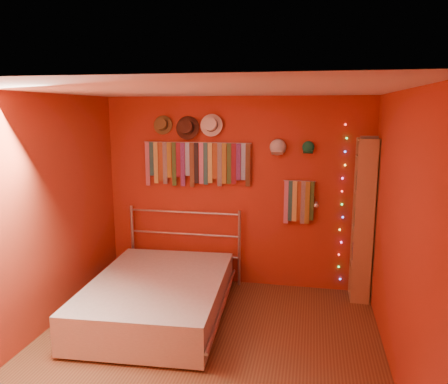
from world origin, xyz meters
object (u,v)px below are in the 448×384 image
Objects in this scene: tie_rack at (196,162)px; bookshelf at (367,220)px; bed at (158,296)px; reading_lamp at (316,205)px.

bookshelf is at bearing -4.08° from tie_rack.
tie_rack is 0.72× the size of bookshelf.
tie_rack is 0.67× the size of bed.
bookshelf is (2.17, -0.15, -0.63)m from tie_rack.
bookshelf is at bearing -0.52° from reading_lamp.
tie_rack is 1.80m from bed.
reading_lamp is 0.14× the size of bookshelf.
tie_rack is at bearing 175.92° from bookshelf.
bookshelf reaches higher than tie_rack.
tie_rack is at bearing 78.10° from bed.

